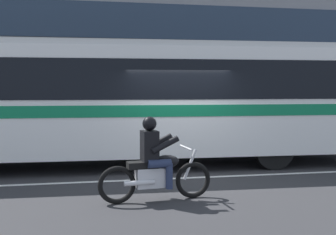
{
  "coord_description": "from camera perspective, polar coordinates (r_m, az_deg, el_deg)",
  "views": [
    {
      "loc": [
        -2.17,
        -9.98,
        2.1
      ],
      "look_at": [
        -0.41,
        -0.83,
        1.42
      ],
      "focal_mm": 45.27,
      "sensor_mm": 36.0,
      "label": 1
    }
  ],
  "objects": [
    {
      "name": "ground_plane",
      "position": [
        10.43,
        1.39,
        -7.47
      ],
      "size": [
        60.0,
        60.0,
        0.0
      ],
      "primitive_type": "plane",
      "color": "#2B2B2D"
    },
    {
      "name": "sidewalk_curb",
      "position": [
        15.37,
        -2.65,
        -3.42
      ],
      "size": [
        28.0,
        3.8,
        0.15
      ],
      "primitive_type": "cube",
      "color": "gray",
      "rests_on": "ground_plane"
    },
    {
      "name": "lane_center_stripe",
      "position": [
        9.85,
        2.13,
        -8.14
      ],
      "size": [
        26.6,
        0.14,
        0.01
      ],
      "primitive_type": "cube",
      "color": "silver",
      "rests_on": "ground_plane"
    },
    {
      "name": "transit_bus",
      "position": [
        11.23,
        -5.37,
        3.03
      ],
      "size": [
        13.12,
        3.07,
        3.22
      ],
      "color": "white",
      "rests_on": "ground_plane"
    },
    {
      "name": "motorcycle_with_rider",
      "position": [
        7.82,
        -1.73,
        -6.51
      ],
      "size": [
        2.14,
        0.65,
        1.56
      ],
      "color": "black",
      "rests_on": "ground_plane"
    },
    {
      "name": "fire_hydrant",
      "position": [
        14.59,
        4.47,
        -2.08
      ],
      "size": [
        0.22,
        0.3,
        0.75
      ],
      "color": "red",
      "rests_on": "sidewalk_curb"
    }
  ]
}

